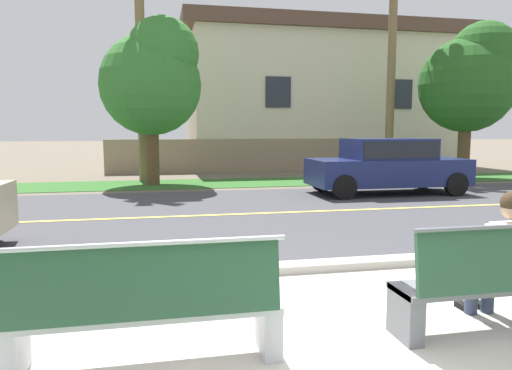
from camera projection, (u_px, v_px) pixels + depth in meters
name	position (u px, v px, depth m)	size (l,w,h in m)	color
ground_plane	(219.00, 204.00, 11.38)	(140.00, 140.00, 0.00)	#665B4C
sidewalk_pavement	(334.00, 340.00, 3.99)	(44.00, 3.60, 0.01)	beige
curb_edge	(277.00, 269.00, 5.88)	(44.00, 0.30, 0.11)	#ADA89E
street_asphalt	(228.00, 215.00, 9.92)	(52.00, 8.00, 0.01)	#424247
road_centre_line	(228.00, 215.00, 9.92)	(48.00, 0.14, 0.01)	#E0CC4C
far_verge_grass	(202.00, 184.00, 15.70)	(48.00, 2.80, 0.02)	#2D6026
bench_left	(146.00, 310.00, 3.46)	(2.01, 0.48, 1.01)	silver
bench_right	(509.00, 282.00, 4.08)	(2.01, 0.48, 1.01)	slate
seated_person_white	(503.00, 253.00, 4.24)	(0.52, 0.68, 1.25)	#333D56
car_navy_near	(387.00, 163.00, 13.14)	(4.30, 1.86, 1.54)	navy
shade_tree_far_left	(154.00, 77.00, 14.89)	(3.20, 3.20, 5.28)	brown
shade_tree_left	(471.00, 78.00, 16.95)	(3.39, 3.39, 5.59)	brown
garden_wall	(262.00, 155.00, 20.29)	(13.00, 0.36, 1.40)	gray
house_across_street	(317.00, 97.00, 23.81)	(13.65, 6.91, 6.75)	beige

